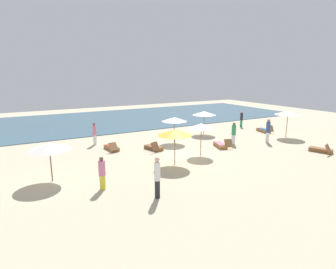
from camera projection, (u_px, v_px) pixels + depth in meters
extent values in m
plane|color=beige|center=(189.00, 155.00, 19.27)|extent=(60.00, 60.00, 0.00)
cube|color=#3D6075|center=(112.00, 119.00, 33.75)|extent=(48.00, 16.00, 0.06)
cylinder|color=olive|center=(201.00, 140.00, 19.20)|extent=(0.06, 0.06, 2.16)
cone|color=white|center=(201.00, 126.00, 18.99)|extent=(1.76, 1.76, 0.34)
cylinder|color=brown|center=(51.00, 163.00, 14.43)|extent=(0.06, 0.06, 2.05)
cone|color=white|center=(49.00, 146.00, 14.24)|extent=(2.17, 2.17, 0.39)
cylinder|color=olive|center=(175.00, 147.00, 17.14)|extent=(0.05, 0.05, 2.17)
cone|color=gold|center=(175.00, 132.00, 16.93)|extent=(2.13, 2.13, 0.36)
cylinder|color=brown|center=(174.00, 130.00, 22.63)|extent=(0.05, 0.05, 2.05)
cone|color=silver|center=(174.00, 119.00, 22.43)|extent=(2.07, 2.07, 0.35)
cylinder|color=brown|center=(204.00, 123.00, 25.74)|extent=(0.06, 0.06, 2.09)
cone|color=silver|center=(204.00, 113.00, 25.54)|extent=(2.17, 2.17, 0.35)
cylinder|color=olive|center=(287.00, 124.00, 24.54)|extent=(0.06, 0.06, 2.28)
cone|color=silver|center=(288.00, 113.00, 24.32)|extent=(2.23, 2.23, 0.32)
cube|color=olive|center=(263.00, 131.00, 26.77)|extent=(0.91, 1.59, 0.28)
cube|color=olive|center=(270.00, 129.00, 26.19)|extent=(0.64, 0.50, 0.60)
cube|color=#2D4C8C|center=(263.00, 129.00, 26.73)|extent=(0.73, 1.14, 0.03)
cube|color=olive|center=(220.00, 145.00, 21.31)|extent=(1.04, 1.61, 0.28)
cube|color=olive|center=(228.00, 143.00, 20.78)|extent=(0.67, 0.57, 0.58)
cube|color=#D17299|center=(220.00, 143.00, 21.27)|extent=(0.82, 1.16, 0.03)
cube|color=olive|center=(112.00, 148.00, 20.58)|extent=(0.78, 1.56, 0.28)
cube|color=olive|center=(113.00, 147.00, 19.89)|extent=(0.62, 0.55, 0.53)
cube|color=#BF3338|center=(111.00, 146.00, 20.55)|extent=(0.63, 1.10, 0.03)
cube|color=brown|center=(154.00, 148.00, 20.60)|extent=(1.01, 1.61, 0.28)
cube|color=brown|center=(155.00, 146.00, 19.87)|extent=(0.65, 0.51, 0.61)
cube|color=brown|center=(321.00, 150.00, 20.01)|extent=(1.07, 1.61, 0.28)
cube|color=brown|center=(328.00, 149.00, 19.27)|extent=(0.66, 0.54, 0.60)
cylinder|color=white|center=(267.00, 137.00, 22.70)|extent=(0.36, 0.36, 0.84)
cylinder|color=#2D4C8C|center=(268.00, 127.00, 22.51)|extent=(0.42, 0.42, 0.88)
sphere|color=#A37556|center=(269.00, 121.00, 22.39)|extent=(0.24, 0.24, 0.24)
cylinder|color=white|center=(233.00, 140.00, 22.15)|extent=(0.35, 0.35, 0.76)
cylinder|color=#338C59|center=(234.00, 130.00, 21.98)|extent=(0.41, 0.41, 0.80)
sphere|color=brown|center=(234.00, 124.00, 21.87)|extent=(0.22, 0.22, 0.22)
cylinder|color=yellow|center=(103.00, 182.00, 13.57)|extent=(0.36, 0.36, 0.72)
cylinder|color=#D17299|center=(102.00, 168.00, 13.41)|extent=(0.42, 0.42, 0.75)
sphere|color=brown|center=(101.00, 159.00, 13.31)|extent=(0.20, 0.20, 0.20)
cylinder|color=#26262D|center=(157.00, 189.00, 12.62)|extent=(0.32, 0.32, 0.85)
cylinder|color=white|center=(157.00, 171.00, 12.43)|extent=(0.37, 0.37, 0.88)
sphere|color=beige|center=(157.00, 160.00, 12.31)|extent=(0.24, 0.24, 0.24)
cylinder|color=#338C59|center=(241.00, 123.00, 29.27)|extent=(0.29, 0.29, 0.72)
cylinder|color=#26262D|center=(242.00, 117.00, 29.11)|extent=(0.34, 0.34, 0.75)
sphere|color=tan|center=(242.00, 112.00, 29.01)|extent=(0.20, 0.20, 0.20)
cylinder|color=white|center=(95.00, 140.00, 21.99)|extent=(0.37, 0.37, 0.77)
cylinder|color=#D17299|center=(94.00, 130.00, 21.82)|extent=(0.43, 0.43, 0.81)
sphere|color=brown|center=(94.00, 124.00, 21.71)|extent=(0.22, 0.22, 0.22)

